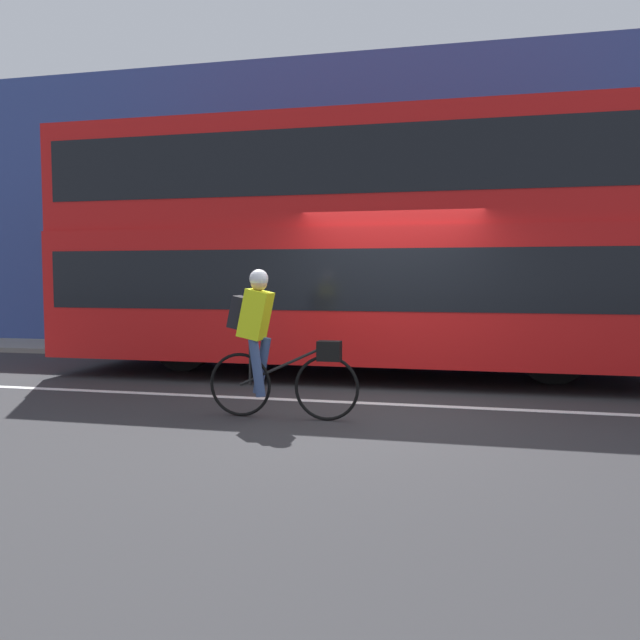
% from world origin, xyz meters
% --- Properties ---
extents(ground_plane, '(80.00, 80.00, 0.00)m').
position_xyz_m(ground_plane, '(0.00, 0.00, 0.00)').
color(ground_plane, '#2D2D30').
extents(road_center_line, '(50.00, 0.14, 0.01)m').
position_xyz_m(road_center_line, '(0.00, 0.28, 0.00)').
color(road_center_line, silver).
rests_on(road_center_line, ground_plane).
extents(sidewalk_curb, '(60.00, 1.76, 0.10)m').
position_xyz_m(sidewalk_curb, '(0.00, 4.67, 0.05)').
color(sidewalk_curb, gray).
rests_on(sidewalk_curb, ground_plane).
extents(building_facade, '(60.00, 0.30, 6.21)m').
position_xyz_m(building_facade, '(0.00, 5.70, 3.10)').
color(building_facade, '#33478C').
rests_on(building_facade, ground_plane).
extents(bus, '(9.56, 2.42, 3.96)m').
position_xyz_m(bus, '(-0.66, 2.36, 2.20)').
color(bus, black).
rests_on(bus, ground_plane).
extents(cyclist_on_bike, '(1.74, 0.32, 1.68)m').
position_xyz_m(cyclist_on_bike, '(-1.17, -0.75, 0.90)').
color(cyclist_on_bike, black).
rests_on(cyclist_on_bike, ground_plane).
extents(trash_bin, '(0.55, 0.55, 0.85)m').
position_xyz_m(trash_bin, '(-0.90, 4.58, 0.53)').
color(trash_bin, '#515156').
rests_on(trash_bin, sidewalk_curb).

